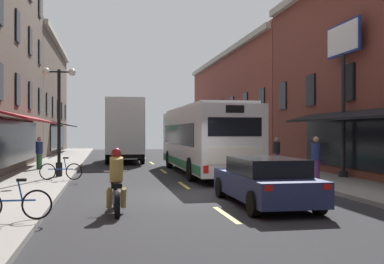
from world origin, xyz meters
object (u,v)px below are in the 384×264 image
(transit_bus, at_px, (203,139))
(pedestrian_near, at_px, (39,152))
(box_truck, at_px, (125,131))
(motorcycle_rider, at_px, (116,185))
(sedan_mid, at_px, (123,148))
(pedestrian_far, at_px, (277,152))
(sedan_near, at_px, (265,181))
(billboard_sign, at_px, (343,61))
(bicycle_near, at_px, (61,171))
(pedestrian_mid, at_px, (316,158))
(bicycle_mid, at_px, (12,204))
(street_lamp_twin, at_px, (59,116))

(transit_bus, distance_m, pedestrian_near, 8.56)
(box_truck, xyz_separation_m, motorcycle_rider, (-0.97, -19.65, -1.42))
(sedan_mid, height_order, pedestrian_far, pedestrian_far)
(transit_bus, relative_size, sedan_mid, 2.62)
(sedan_near, distance_m, pedestrian_near, 14.86)
(box_truck, height_order, sedan_near, box_truck)
(billboard_sign, relative_size, bicycle_near, 3.88)
(pedestrian_mid, distance_m, pedestrian_far, 6.72)
(pedestrian_near, relative_size, pedestrian_far, 1.02)
(billboard_sign, bearing_deg, motorcycle_rider, -146.45)
(motorcycle_rider, bearing_deg, sedan_near, 6.85)
(motorcycle_rider, height_order, pedestrian_far, pedestrian_far)
(box_truck, bearing_deg, billboard_sign, -56.38)
(sedan_near, xyz_separation_m, sedan_mid, (-2.93, 28.69, -0.03))
(pedestrian_far, bearing_deg, motorcycle_rider, -166.04)
(transit_bus, height_order, bicycle_mid, transit_bus)
(sedan_near, xyz_separation_m, pedestrian_near, (-7.81, 12.64, 0.32))
(sedan_near, relative_size, bicycle_mid, 2.80)
(box_truck, height_order, pedestrian_far, box_truck)
(pedestrian_far, bearing_deg, bicycle_near, 162.14)
(transit_bus, bearing_deg, motorcycle_rider, -112.96)
(billboard_sign, distance_m, box_truck, 16.12)
(sedan_mid, xyz_separation_m, bicycle_mid, (-3.49, -30.48, -0.16))
(billboard_sign, relative_size, bicycle_mid, 3.85)
(sedan_near, height_order, sedan_mid, sedan_near)
(bicycle_mid, bearing_deg, street_lamp_twin, 89.97)
(billboard_sign, xyz_separation_m, sedan_mid, (-8.53, 22.72, -4.46))
(sedan_near, xyz_separation_m, street_lamp_twin, (-6.41, 8.38, 2.06))
(bicycle_near, xyz_separation_m, bicycle_mid, (-0.23, -8.63, 0.00))
(pedestrian_far, bearing_deg, pedestrian_mid, -136.87)
(pedestrian_near, bearing_deg, street_lamp_twin, 104.14)
(bicycle_near, bearing_deg, pedestrian_mid, -14.33)
(motorcycle_rider, xyz_separation_m, bicycle_near, (-2.05, 7.34, -0.21))
(pedestrian_near, distance_m, street_lamp_twin, 4.81)
(sedan_near, height_order, bicycle_near, sedan_near)
(transit_bus, distance_m, street_lamp_twin, 6.97)
(motorcycle_rider, relative_size, pedestrian_near, 1.25)
(sedan_near, relative_size, sedan_mid, 1.07)
(motorcycle_rider, height_order, bicycle_near, motorcycle_rider)
(bicycle_mid, distance_m, pedestrian_mid, 11.75)
(billboard_sign, xyz_separation_m, bicycle_near, (-11.79, 0.88, -4.62))
(motorcycle_rider, xyz_separation_m, pedestrian_far, (8.64, 11.50, 0.26))
(transit_bus, distance_m, pedestrian_mid, 6.55)
(box_truck, xyz_separation_m, sedan_near, (3.17, -19.15, -1.44))
(pedestrian_mid, bearing_deg, transit_bus, -169.31)
(sedan_mid, distance_m, street_lamp_twin, 20.71)
(billboard_sign, distance_m, motorcycle_rider, 12.50)
(billboard_sign, bearing_deg, sedan_mid, 110.58)
(motorcycle_rider, height_order, street_lamp_twin, street_lamp_twin)
(billboard_sign, height_order, pedestrian_mid, billboard_sign)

